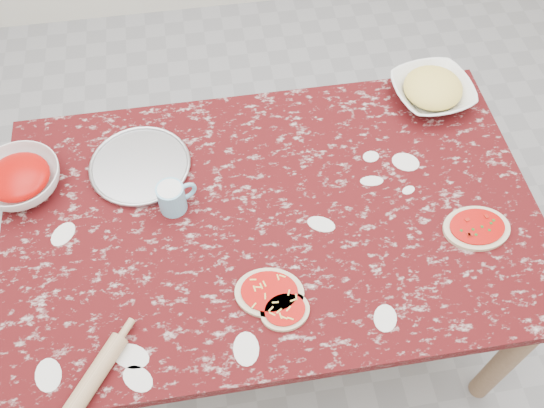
{
  "coord_description": "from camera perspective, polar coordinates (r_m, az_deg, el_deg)",
  "views": [
    {
      "loc": [
        -0.15,
        -0.95,
        2.21
      ],
      "look_at": [
        0.0,
        0.0,
        0.8
      ],
      "focal_mm": 38.51,
      "sensor_mm": 36.0,
      "label": 1
    }
  ],
  "objects": [
    {
      "name": "pizza_left",
      "position": [
        1.61,
        -0.26,
        -8.65
      ],
      "size": [
        0.22,
        0.19,
        0.02
      ],
      "color": "beige",
      "rests_on": "worktable"
    },
    {
      "name": "cheese_bowl",
      "position": [
        2.1,
        15.34,
        10.52
      ],
      "size": [
        0.3,
        0.3,
        0.07
      ],
      "primitive_type": "imported",
      "rotation": [
        0.0,
        0.0,
        0.13
      ],
      "color": "white",
      "rests_on": "worktable"
    },
    {
      "name": "pizza_tray",
      "position": [
        1.89,
        -12.75,
        3.63
      ],
      "size": [
        0.37,
        0.37,
        0.01
      ],
      "primitive_type": "cylinder",
      "rotation": [
        0.0,
        0.0,
        0.22
      ],
      "color": "#B2B2B7",
      "rests_on": "worktable"
    },
    {
      "name": "worktable",
      "position": [
        1.82,
        0.0,
        -2.35
      ],
      "size": [
        1.6,
        1.0,
        0.75
      ],
      "color": "#3F0B0C",
      "rests_on": "ground"
    },
    {
      "name": "flour_mug",
      "position": [
        1.74,
        -9.68,
        0.66
      ],
      "size": [
        0.12,
        0.08,
        0.1
      ],
      "color": "#7AC2E4",
      "rests_on": "worktable"
    },
    {
      "name": "pizza_mid",
      "position": [
        1.59,
        1.27,
        -10.41
      ],
      "size": [
        0.15,
        0.13,
        0.02
      ],
      "color": "beige",
      "rests_on": "worktable"
    },
    {
      "name": "ground",
      "position": [
        2.41,
        0.0,
        -10.73
      ],
      "size": [
        4.0,
        4.0,
        0.0
      ],
      "primitive_type": "plane",
      "color": "gray"
    },
    {
      "name": "sauce_bowl",
      "position": [
        1.93,
        -23.38,
        2.16
      ],
      "size": [
        0.32,
        0.32,
        0.08
      ],
      "primitive_type": "imported",
      "rotation": [
        0.0,
        0.0,
        -0.37
      ],
      "color": "white",
      "rests_on": "worktable"
    },
    {
      "name": "pizza_right",
      "position": [
        1.81,
        19.36,
        -2.22
      ],
      "size": [
        0.2,
        0.15,
        0.02
      ],
      "color": "beige",
      "rests_on": "worktable"
    },
    {
      "name": "rolling_pin",
      "position": [
        1.57,
        -17.06,
        -15.99
      ],
      "size": [
        0.17,
        0.22,
        0.05
      ],
      "primitive_type": "cylinder",
      "rotation": [
        0.0,
        1.57,
        0.96
      ],
      "color": "tan",
      "rests_on": "worktable"
    }
  ]
}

